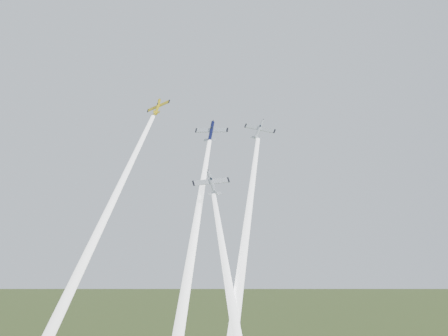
% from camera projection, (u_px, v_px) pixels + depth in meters
% --- Properties ---
extents(plane_yellow, '(6.78, 7.29, 7.64)m').
position_uv_depth(plane_yellow, '(158.00, 107.00, 135.70)').
color(plane_yellow, gold).
extents(smoke_trail_yellow, '(18.15, 37.15, 59.24)m').
position_uv_depth(smoke_trail_yellow, '(96.00, 237.00, 113.62)').
color(smoke_trail_yellow, white).
extents(plane_navy, '(8.79, 6.19, 7.71)m').
position_uv_depth(plane_navy, '(211.00, 131.00, 136.90)').
color(plane_navy, '#0E123E').
extents(smoke_trail_navy, '(5.58, 34.62, 51.57)m').
position_uv_depth(smoke_trail_navy, '(193.00, 246.00, 115.54)').
color(smoke_trail_navy, white).
extents(plane_silver_right, '(9.39, 5.92, 8.58)m').
position_uv_depth(plane_silver_right, '(259.00, 129.00, 134.18)').
color(plane_silver_right, '#B2BAC1').
extents(smoke_trail_silver_right, '(7.99, 37.24, 55.83)m').
position_uv_depth(smoke_trail_silver_right, '(243.00, 257.00, 111.43)').
color(smoke_trail_silver_right, white).
extents(plane_silver_low, '(10.43, 7.85, 8.64)m').
position_uv_depth(plane_silver_low, '(212.00, 183.00, 122.36)').
color(plane_silver_low, silver).
extents(smoke_trail_silver_low, '(12.90, 29.02, 44.68)m').
position_uv_depth(smoke_trail_silver_low, '(232.00, 304.00, 103.92)').
color(smoke_trail_silver_low, white).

